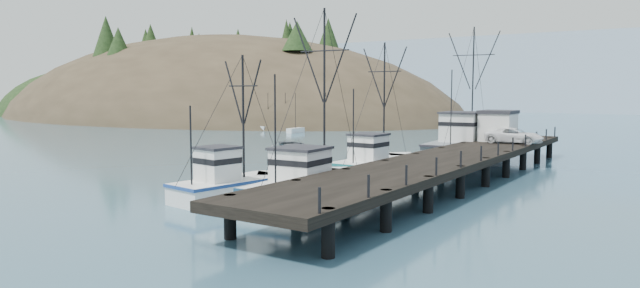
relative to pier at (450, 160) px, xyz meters
The scene contains 13 objects.
ground 21.33m from the pier, 131.19° to the right, with size 400.00×400.00×0.00m, color #31576D.
pier is the anchor object (origin of this frame).
headland 108.95m from the pier, 144.86° to the left, with size 134.80×78.00×51.00m.
distant_ridge 154.06m from the pier, 91.49° to the left, with size 360.00×40.00×26.00m, color #9EB2C6.
distant_ridge_far 177.43m from the pier, 107.72° to the left, with size 180.00×25.00×18.00m, color silver.
moored_sailboats 57.73m from the pier, 135.54° to the left, with size 16.51×20.56×6.35m.
trawler_near 11.05m from the pier, 116.14° to the right, with size 4.36×11.93×11.99m.
trawler_mid 15.59m from the pier, 124.77° to the right, with size 4.01×8.90×9.10m.
trawler_far 6.61m from the pier, 168.84° to the left, with size 3.64×10.34×10.72m.
work_vessel 15.67m from the pier, 104.70° to the left, with size 5.59×15.74×13.12m.
pier_shed 13.42m from the pier, 92.22° to the left, with size 3.00×3.20×2.80m.
pickup_truck 12.00m from the pier, 83.72° to the left, with size 2.24×4.87×1.35m, color white.
motorboat 27.52m from the pier, 150.42° to the left, with size 4.10×5.74×1.19m, color #505559.
Camera 1 is at (28.52, -22.55, 6.63)m, focal length 32.00 mm.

